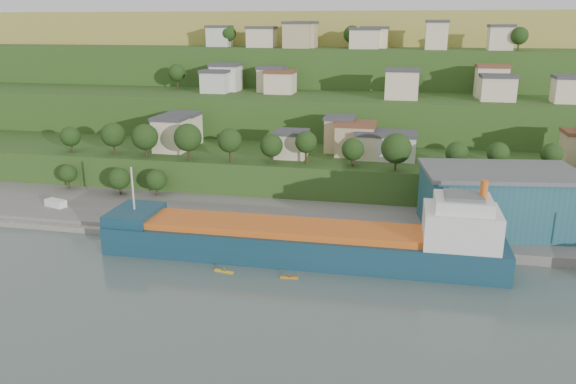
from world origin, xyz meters
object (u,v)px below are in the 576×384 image
(cargo_ship_near, at_px, (312,244))
(kayak_orange, at_px, (289,277))
(caravan, at_px, (56,205))
(warehouse, at_px, (499,199))

(cargo_ship_near, bearing_deg, kayak_orange, -105.93)
(caravan, bearing_deg, cargo_ship_near, 5.87)
(cargo_ship_near, xyz_separation_m, warehouse, (35.87, 19.06, 5.31))
(warehouse, bearing_deg, caravan, 175.23)
(cargo_ship_near, height_order, warehouse, cargo_ship_near)
(kayak_orange, bearing_deg, cargo_ship_near, 69.11)
(caravan, distance_m, kayak_orange, 64.97)
(cargo_ship_near, bearing_deg, caravan, 167.38)
(cargo_ship_near, relative_size, warehouse, 2.28)
(warehouse, relative_size, caravan, 6.30)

